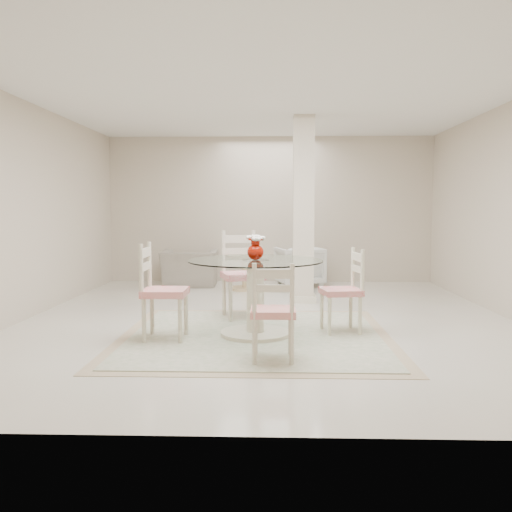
{
  "coord_description": "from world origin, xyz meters",
  "views": [
    {
      "loc": [
        0.06,
        -6.64,
        1.37
      ],
      "look_at": [
        -0.13,
        -0.73,
        0.85
      ],
      "focal_mm": 38.0,
      "sensor_mm": 36.0,
      "label": 1
    }
  ],
  "objects_px": {
    "red_vase": "(255,248)",
    "armchair_white": "(299,266)",
    "dining_chair_east": "(347,284)",
    "recliner_taupe": "(190,268)",
    "dining_chair_south": "(273,305)",
    "dining_table": "(255,298)",
    "side_table": "(244,274)",
    "dining_chair_west": "(158,284)",
    "dining_chair_north": "(241,268)",
    "column": "(303,210)"
  },
  "relations": [
    {
      "from": "dining_chair_south",
      "to": "side_table",
      "type": "relative_size",
      "value": 1.73
    },
    {
      "from": "dining_chair_east",
      "to": "armchair_white",
      "type": "distance_m",
      "value": 3.66
    },
    {
      "from": "dining_chair_east",
      "to": "dining_chair_west",
      "type": "bearing_deg",
      "value": -88.07
    },
    {
      "from": "armchair_white",
      "to": "dining_chair_east",
      "type": "bearing_deg",
      "value": 80.21
    },
    {
      "from": "dining_chair_east",
      "to": "recliner_taupe",
      "type": "bearing_deg",
      "value": -156.63
    },
    {
      "from": "dining_chair_south",
      "to": "dining_chair_north",
      "type": "bearing_deg",
      "value": -79.03
    },
    {
      "from": "recliner_taupe",
      "to": "armchair_white",
      "type": "relative_size",
      "value": 1.26
    },
    {
      "from": "dining_chair_east",
      "to": "dining_chair_north",
      "type": "bearing_deg",
      "value": -132.78
    },
    {
      "from": "column",
      "to": "side_table",
      "type": "height_order",
      "value": "column"
    },
    {
      "from": "dining_table",
      "to": "dining_chair_north",
      "type": "relative_size",
      "value": 1.19
    },
    {
      "from": "dining_table",
      "to": "dining_chair_south",
      "type": "bearing_deg",
      "value": -79.23
    },
    {
      "from": "dining_chair_north",
      "to": "dining_chair_east",
      "type": "bearing_deg",
      "value": -50.29
    },
    {
      "from": "red_vase",
      "to": "side_table",
      "type": "xyz_separation_m",
      "value": [
        -0.3,
        3.36,
        -0.69
      ]
    },
    {
      "from": "dining_chair_south",
      "to": "armchair_white",
      "type": "distance_m",
      "value": 4.86
    },
    {
      "from": "dining_table",
      "to": "side_table",
      "type": "height_order",
      "value": "dining_table"
    },
    {
      "from": "armchair_white",
      "to": "side_table",
      "type": "relative_size",
      "value": 1.34
    },
    {
      "from": "dining_chair_north",
      "to": "dining_chair_west",
      "type": "bearing_deg",
      "value": -140.13
    },
    {
      "from": "dining_table",
      "to": "side_table",
      "type": "bearing_deg",
      "value": 95.08
    },
    {
      "from": "dining_chair_north",
      "to": "dining_chair_west",
      "type": "distance_m",
      "value": 1.43
    },
    {
      "from": "dining_chair_north",
      "to": "armchair_white",
      "type": "relative_size",
      "value": 1.56
    },
    {
      "from": "dining_table",
      "to": "dining_chair_south",
      "type": "relative_size",
      "value": 1.44
    },
    {
      "from": "dining_table",
      "to": "armchair_white",
      "type": "relative_size",
      "value": 1.86
    },
    {
      "from": "dining_chair_south",
      "to": "armchair_white",
      "type": "bearing_deg",
      "value": -95.82
    },
    {
      "from": "dining_chair_east",
      "to": "dining_chair_north",
      "type": "height_order",
      "value": "dining_chair_north"
    },
    {
      "from": "dining_chair_south",
      "to": "dining_chair_west",
      "type": "bearing_deg",
      "value": -34.4
    },
    {
      "from": "column",
      "to": "red_vase",
      "type": "distance_m",
      "value": 2.35
    },
    {
      "from": "dining_chair_east",
      "to": "armchair_white",
      "type": "height_order",
      "value": "dining_chair_east"
    },
    {
      "from": "armchair_white",
      "to": "side_table",
      "type": "height_order",
      "value": "armchair_white"
    },
    {
      "from": "recliner_taupe",
      "to": "red_vase",
      "type": "bearing_deg",
      "value": 106.89
    },
    {
      "from": "dining_chair_west",
      "to": "side_table",
      "type": "relative_size",
      "value": 1.95
    },
    {
      "from": "dining_chair_east",
      "to": "recliner_taupe",
      "type": "relative_size",
      "value": 1.06
    },
    {
      "from": "dining_chair_east",
      "to": "dining_chair_north",
      "type": "relative_size",
      "value": 0.85
    },
    {
      "from": "red_vase",
      "to": "dining_chair_west",
      "type": "bearing_deg",
      "value": -169.36
    },
    {
      "from": "dining_chair_west",
      "to": "armchair_white",
      "type": "height_order",
      "value": "dining_chair_west"
    },
    {
      "from": "dining_chair_west",
      "to": "dining_chair_south",
      "type": "relative_size",
      "value": 1.13
    },
    {
      "from": "dining_chair_east",
      "to": "recliner_taupe",
      "type": "distance_m",
      "value": 4.28
    },
    {
      "from": "recliner_taupe",
      "to": "armchair_white",
      "type": "height_order",
      "value": "armchair_white"
    },
    {
      "from": "dining_chair_west",
      "to": "dining_chair_south",
      "type": "xyz_separation_m",
      "value": [
        1.19,
        -0.81,
        -0.07
      ]
    },
    {
      "from": "dining_chair_south",
      "to": "side_table",
      "type": "bearing_deg",
      "value": -83.95
    },
    {
      "from": "dining_chair_north",
      "to": "armchair_white",
      "type": "xyz_separation_m",
      "value": [
        0.86,
        2.83,
        -0.28
      ]
    },
    {
      "from": "dining_chair_east",
      "to": "side_table",
      "type": "relative_size",
      "value": 1.79
    },
    {
      "from": "red_vase",
      "to": "armchair_white",
      "type": "xyz_separation_m",
      "value": [
        0.65,
        3.84,
        -0.61
      ]
    },
    {
      "from": "column",
      "to": "dining_table",
      "type": "relative_size",
      "value": 1.89
    },
    {
      "from": "dining_chair_north",
      "to": "side_table",
      "type": "bearing_deg",
      "value": 75.56
    },
    {
      "from": "red_vase",
      "to": "dining_chair_east",
      "type": "distance_m",
      "value": 1.1
    },
    {
      "from": "column",
      "to": "dining_table",
      "type": "height_order",
      "value": "column"
    },
    {
      "from": "recliner_taupe",
      "to": "side_table",
      "type": "xyz_separation_m",
      "value": [
        0.99,
        -0.45,
        -0.05
      ]
    },
    {
      "from": "side_table",
      "to": "dining_table",
      "type": "bearing_deg",
      "value": -84.92
    },
    {
      "from": "red_vase",
      "to": "dining_chair_west",
      "type": "relative_size",
      "value": 0.24
    },
    {
      "from": "dining_chair_west",
      "to": "column",
      "type": "bearing_deg",
      "value": -34.06
    }
  ]
}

